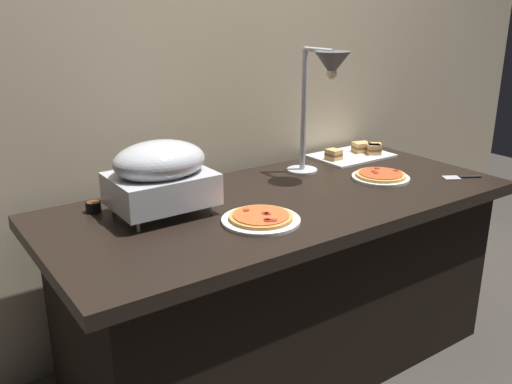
# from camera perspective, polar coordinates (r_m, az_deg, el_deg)

# --- Properties ---
(ground_plane) EXTENTS (8.00, 8.00, 0.00)m
(ground_plane) POSITION_cam_1_polar(r_m,az_deg,el_deg) (2.56, 2.64, -16.84)
(ground_plane) COLOR #38332D
(back_wall) EXTENTS (4.40, 0.04, 2.40)m
(back_wall) POSITION_cam_1_polar(r_m,az_deg,el_deg) (2.51, -4.06, 12.11)
(back_wall) COLOR #C6B593
(back_wall) RESTS_ON ground_plane
(buffet_table) EXTENTS (1.90, 0.84, 0.76)m
(buffet_table) POSITION_cam_1_polar(r_m,az_deg,el_deg) (2.36, 2.78, -9.20)
(buffet_table) COLOR black
(buffet_table) RESTS_ON ground_plane
(chafing_dish) EXTENTS (0.36, 0.28, 0.27)m
(chafing_dish) POSITION_cam_1_polar(r_m,az_deg,el_deg) (2.02, -9.84, 1.85)
(chafing_dish) COLOR #B7BABF
(chafing_dish) RESTS_ON buffet_table
(heat_lamp) EXTENTS (0.15, 0.32, 0.56)m
(heat_lamp) POSITION_cam_1_polar(r_m,az_deg,el_deg) (2.36, 7.22, 11.54)
(heat_lamp) COLOR #B7BABF
(heat_lamp) RESTS_ON buffet_table
(pizza_plate_front) EXTENTS (0.28, 0.28, 0.03)m
(pizza_plate_front) POSITION_cam_1_polar(r_m,az_deg,el_deg) (1.95, 0.51, -2.76)
(pizza_plate_front) COLOR white
(pizza_plate_front) RESTS_ON buffet_table
(pizza_plate_center) EXTENTS (0.25, 0.25, 0.03)m
(pizza_plate_center) POSITION_cam_1_polar(r_m,az_deg,el_deg) (2.50, 12.74, 1.60)
(pizza_plate_center) COLOR white
(pizza_plate_center) RESTS_ON buffet_table
(sandwich_platter) EXTENTS (0.39, 0.27, 0.06)m
(sandwich_platter) POSITION_cam_1_polar(r_m,az_deg,el_deg) (2.84, 10.27, 4.00)
(sandwich_platter) COLOR white
(sandwich_platter) RESTS_ON buffet_table
(sauce_cup_near) EXTENTS (0.06, 0.06, 0.04)m
(sauce_cup_near) POSITION_cam_1_polar(r_m,az_deg,el_deg) (2.13, -16.44, -1.44)
(sauce_cup_near) COLOR black
(sauce_cup_near) RESTS_ON buffet_table
(serving_spatula) EXTENTS (0.16, 0.11, 0.01)m
(serving_spatula) POSITION_cam_1_polar(r_m,az_deg,el_deg) (2.61, 20.34, 1.43)
(serving_spatula) COLOR #B7BABF
(serving_spatula) RESTS_ON buffet_table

